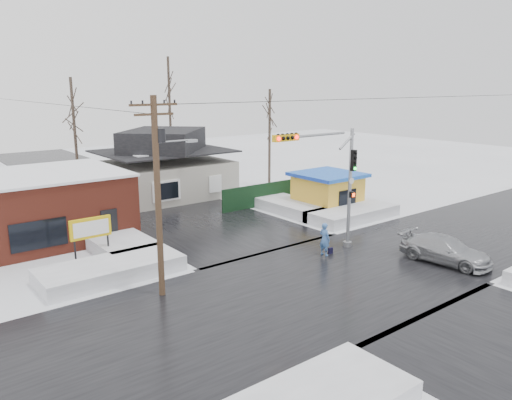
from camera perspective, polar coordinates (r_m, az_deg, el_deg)
ground at (r=25.66m, az=9.41°, el=-8.67°), size 120.00×120.00×0.00m
road_ns at (r=25.66m, az=9.41°, el=-8.65°), size 10.00×120.00×0.02m
road_ew at (r=25.66m, az=9.41°, el=-8.65°), size 120.00×10.00×0.02m
snowbank_nw at (r=26.17m, az=-16.24°, el=-7.66°), size 7.00×3.00×0.80m
snowbank_ne at (r=36.38m, az=10.96°, el=-1.52°), size 7.00×3.00×0.80m
snowbank_nside_w at (r=31.28m, az=-16.32°, el=-4.24°), size 3.00×8.00×0.80m
snowbank_nside_e at (r=38.41m, az=3.37°, el=-0.52°), size 3.00×8.00×0.80m
traffic_signal at (r=28.09m, az=8.68°, el=2.91°), size 6.05×0.68×7.00m
utility_pole at (r=22.21m, az=-11.04°, el=1.62°), size 3.15×0.44×9.00m
brick_building at (r=33.46m, az=-25.44°, el=-0.90°), size 12.20×8.20×4.12m
marquee_sign at (r=27.93m, az=-18.38°, el=-3.20°), size 2.20×0.21×2.55m
house at (r=43.31m, az=-10.45°, el=3.84°), size 10.40×8.40×5.76m
kiosk at (r=38.46m, az=8.17°, el=1.01°), size 4.60×4.60×2.88m
fence at (r=39.47m, az=0.92°, el=0.62°), size 8.00×0.12×1.80m
tree_far_left at (r=44.16m, az=-20.25°, el=10.40°), size 3.00×3.00×10.00m
tree_far_mid at (r=49.95m, az=-9.93°, el=13.05°), size 3.00×3.00×12.00m
tree_far_right at (r=46.71m, az=1.58°, el=10.31°), size 3.00×3.00×9.00m
pedestrian at (r=28.31m, az=7.84°, el=-4.49°), size 0.51×0.73×1.89m
car at (r=28.89m, az=20.82°, el=-5.37°), size 2.53×5.08×1.42m
shopping_bag at (r=28.84m, az=8.51°, el=-5.78°), size 0.29×0.14×0.35m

